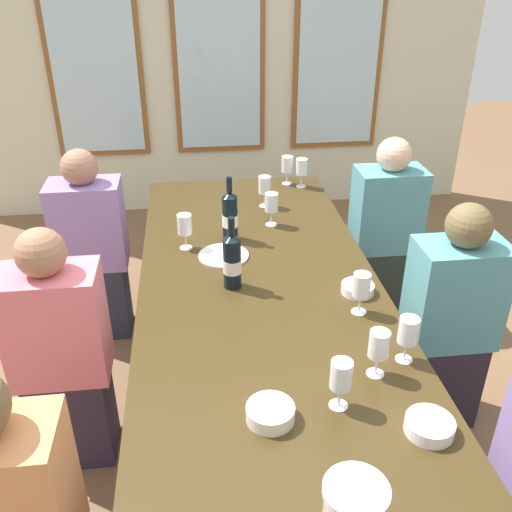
% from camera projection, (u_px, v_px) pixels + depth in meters
% --- Properties ---
extents(ground_plane, '(12.00, 12.00, 0.00)m').
position_uv_depth(ground_plane, '(262.00, 424.00, 2.68)').
color(ground_plane, brown).
extents(back_wall_with_windows, '(4.23, 0.10, 2.90)m').
position_uv_depth(back_wall_with_windows, '(218.00, 30.00, 4.29)').
color(back_wall_with_windows, beige).
rests_on(back_wall_with_windows, ground).
extents(dining_table, '(1.03, 2.64, 0.74)m').
position_uv_depth(dining_table, '(263.00, 306.00, 2.35)').
color(dining_table, '#3C2D14').
rests_on(dining_table, ground).
extents(white_plate_0, '(0.23, 0.23, 0.01)m').
position_uv_depth(white_plate_0, '(224.00, 256.00, 2.60)').
color(white_plate_0, white).
rests_on(white_plate_0, dining_table).
extents(wine_bottle_0, '(0.08, 0.08, 0.32)m').
position_uv_depth(wine_bottle_0, '(230.00, 216.00, 2.70)').
color(wine_bottle_0, black).
rests_on(wine_bottle_0, dining_table).
extents(wine_bottle_1, '(0.08, 0.08, 0.32)m').
position_uv_depth(wine_bottle_1, '(232.00, 261.00, 2.31)').
color(wine_bottle_1, black).
rests_on(wine_bottle_1, dining_table).
extents(tasting_bowl_0, '(0.15, 0.15, 0.05)m').
position_uv_depth(tasting_bowl_0, '(270.00, 413.00, 1.69)').
color(tasting_bowl_0, white).
rests_on(tasting_bowl_0, dining_table).
extents(tasting_bowl_1, '(0.15, 0.15, 0.04)m').
position_uv_depth(tasting_bowl_1, '(429.00, 426.00, 1.65)').
color(tasting_bowl_1, white).
rests_on(tasting_bowl_1, dining_table).
extents(tasting_bowl_2, '(0.14, 0.14, 0.04)m').
position_uv_depth(tasting_bowl_2, '(358.00, 288.00, 2.32)').
color(tasting_bowl_2, white).
rests_on(tasting_bowl_2, dining_table).
extents(wine_glass_0, '(0.07, 0.07, 0.17)m').
position_uv_depth(wine_glass_0, '(361.00, 286.00, 2.14)').
color(wine_glass_0, white).
rests_on(wine_glass_0, dining_table).
extents(wine_glass_1, '(0.07, 0.07, 0.17)m').
position_uv_depth(wine_glass_1, '(408.00, 331.00, 1.89)').
color(wine_glass_1, white).
rests_on(wine_glass_1, dining_table).
extents(wine_glass_2, '(0.07, 0.07, 0.17)m').
position_uv_depth(wine_glass_2, '(265.00, 186.00, 3.05)').
color(wine_glass_2, white).
rests_on(wine_glass_2, dining_table).
extents(wine_glass_3, '(0.07, 0.07, 0.17)m').
position_uv_depth(wine_glass_3, '(185.00, 225.00, 2.62)').
color(wine_glass_3, white).
rests_on(wine_glass_3, dining_table).
extents(wine_glass_4, '(0.07, 0.07, 0.17)m').
position_uv_depth(wine_glass_4, '(341.00, 377.00, 1.69)').
color(wine_glass_4, white).
rests_on(wine_glass_4, dining_table).
extents(wine_glass_5, '(0.07, 0.07, 0.17)m').
position_uv_depth(wine_glass_5, '(379.00, 346.00, 1.83)').
color(wine_glass_5, white).
rests_on(wine_glass_5, dining_table).
extents(wine_glass_6, '(0.07, 0.07, 0.17)m').
position_uv_depth(wine_glass_6, '(272.00, 204.00, 2.84)').
color(wine_glass_6, white).
rests_on(wine_glass_6, dining_table).
extents(wine_glass_7, '(0.07, 0.07, 0.17)m').
position_uv_depth(wine_glass_7, '(287.00, 166.00, 3.35)').
color(wine_glass_7, white).
rests_on(wine_glass_7, dining_table).
extents(wine_glass_8, '(0.07, 0.07, 0.17)m').
position_uv_depth(wine_glass_8, '(302.00, 168.00, 3.31)').
color(wine_glass_8, white).
rests_on(wine_glass_8, dining_table).
extents(seated_person_2, '(0.38, 0.24, 1.11)m').
position_uv_depth(seated_person_2, '(93.00, 251.00, 3.10)').
color(seated_person_2, '#252C3B').
rests_on(seated_person_2, ground).
extents(seated_person_3, '(0.38, 0.24, 1.11)m').
position_uv_depth(seated_person_3, '(384.00, 235.00, 3.27)').
color(seated_person_3, '#27312B').
rests_on(seated_person_3, ground).
extents(seated_person_4, '(0.38, 0.24, 1.11)m').
position_uv_depth(seated_person_4, '(63.00, 358.00, 2.29)').
color(seated_person_4, '#2F2538').
rests_on(seated_person_4, ground).
extents(seated_person_5, '(0.38, 0.24, 1.11)m').
position_uv_depth(seated_person_5, '(449.00, 325.00, 2.49)').
color(seated_person_5, '#2A212E').
rests_on(seated_person_5, ground).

